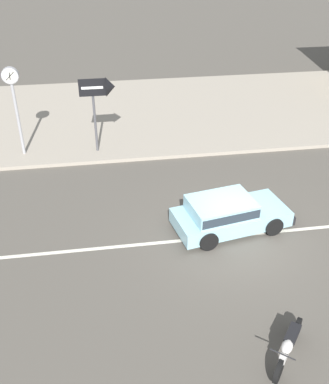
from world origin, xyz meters
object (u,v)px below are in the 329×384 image
(hatchback_pale_blue_2, at_px, (227,213))
(motorcycle_2, at_px, (289,345))
(arrow_signboard, at_px, (106,90))
(street_clock, at_px, (13,91))

(hatchback_pale_blue_2, relative_size, motorcycle_2, 2.58)
(hatchback_pale_blue_2, height_order, motorcycle_2, hatchback_pale_blue_2)
(arrow_signboard, bearing_deg, street_clock, 176.53)
(arrow_signboard, bearing_deg, motorcycle_2, -72.40)
(hatchback_pale_blue_2, distance_m, street_clock, 9.49)
(motorcycle_2, height_order, arrow_signboard, arrow_signboard)
(street_clock, bearing_deg, motorcycle_2, -57.83)
(motorcycle_2, xyz_separation_m, arrow_signboard, (-3.45, 10.88, 2.31))
(street_clock, xyz_separation_m, arrow_signboard, (3.53, -0.21, -0.07))
(hatchback_pale_blue_2, height_order, street_clock, street_clock)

